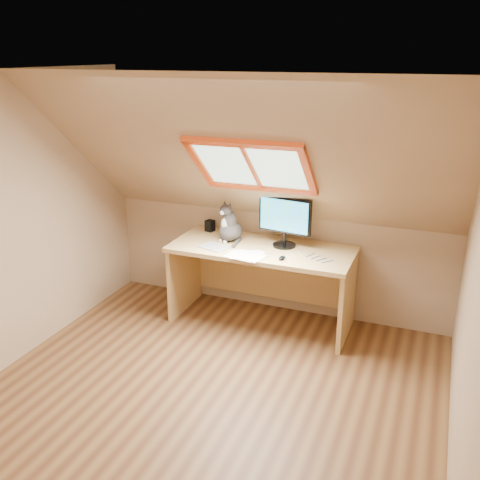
% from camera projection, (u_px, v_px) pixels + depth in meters
% --- Properties ---
extents(ground, '(3.50, 3.50, 0.00)m').
position_uv_depth(ground, '(203.00, 402.00, 4.07)').
color(ground, brown).
rests_on(ground, ground).
extents(room_shell, '(3.52, 3.52, 2.41)m').
position_uv_depth(room_shell, '(192.00, 227.00, 3.51)').
color(room_shell, tan).
rests_on(room_shell, ground).
extents(desk, '(1.72, 0.75, 0.79)m').
position_uv_depth(desk, '(264.00, 267.00, 5.17)').
color(desk, tan).
rests_on(desk, ground).
extents(monitor, '(0.51, 0.22, 0.47)m').
position_uv_depth(monitor, '(285.00, 219.00, 4.95)').
color(monitor, black).
rests_on(monitor, desk).
extents(cat, '(0.31, 0.33, 0.41)m').
position_uv_depth(cat, '(230.00, 226.00, 5.15)').
color(cat, '#3F3A38').
rests_on(cat, desk).
extents(desk_speaker, '(0.10, 0.10, 0.11)m').
position_uv_depth(desk_speaker, '(210.00, 226.00, 5.45)').
color(desk_speaker, black).
rests_on(desk_speaker, desk).
extents(graphics_tablet, '(0.30, 0.25, 0.01)m').
position_uv_depth(graphics_tablet, '(215.00, 247.00, 5.01)').
color(graphics_tablet, '#B2B2B7').
rests_on(graphics_tablet, desk).
extents(mouse, '(0.06, 0.10, 0.03)m').
position_uv_depth(mouse, '(282.00, 258.00, 4.72)').
color(mouse, black).
rests_on(mouse, desk).
extents(papers, '(0.35, 0.30, 0.01)m').
position_uv_depth(papers, '(243.00, 254.00, 4.83)').
color(papers, white).
rests_on(papers, desk).
extents(cables, '(0.51, 0.26, 0.01)m').
position_uv_depth(cables, '(308.00, 257.00, 4.76)').
color(cables, silver).
rests_on(cables, desk).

